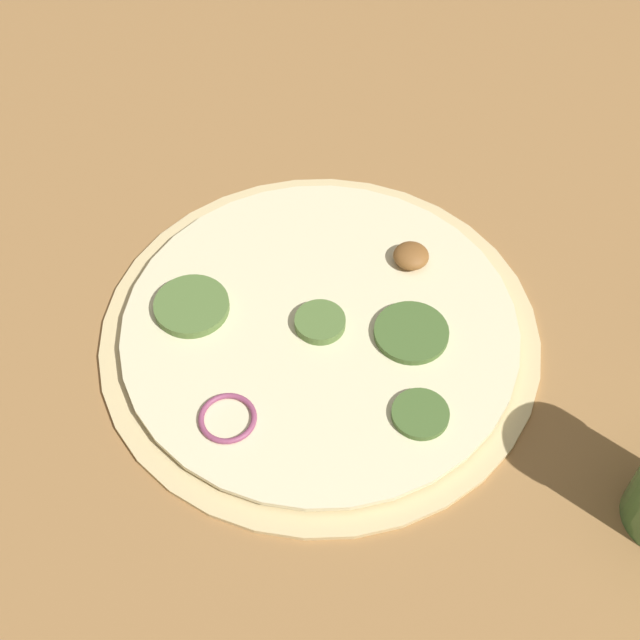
% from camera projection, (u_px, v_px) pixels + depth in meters
% --- Properties ---
extents(ground_plane, '(3.00, 3.00, 0.00)m').
position_uv_depth(ground_plane, '(320.00, 335.00, 0.63)').
color(ground_plane, '#9E703F').
extents(pizza, '(0.31, 0.31, 0.02)m').
position_uv_depth(pizza, '(320.00, 330.00, 0.63)').
color(pizza, beige).
rests_on(pizza, ground_plane).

